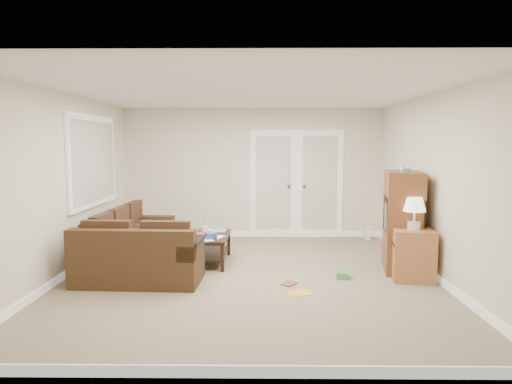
{
  "coord_description": "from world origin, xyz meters",
  "views": [
    {
      "loc": [
        0.16,
        -6.12,
        1.81
      ],
      "look_at": [
        0.09,
        0.66,
        1.1
      ],
      "focal_mm": 32.0,
      "sensor_mm": 36.0,
      "label": 1
    }
  ],
  "objects_px": {
    "coffee_table": "(211,247)",
    "side_cabinet": "(413,250)",
    "sectional_sofa": "(135,250)",
    "tv_armoire": "(403,221)"
  },
  "relations": [
    {
      "from": "coffee_table",
      "to": "side_cabinet",
      "type": "distance_m",
      "value": 2.93
    },
    {
      "from": "sectional_sofa",
      "to": "coffee_table",
      "type": "height_order",
      "value": "sectional_sofa"
    },
    {
      "from": "coffee_table",
      "to": "sectional_sofa",
      "type": "bearing_deg",
      "value": -156.21
    },
    {
      "from": "coffee_table",
      "to": "side_cabinet",
      "type": "relative_size",
      "value": 0.96
    },
    {
      "from": "sectional_sofa",
      "to": "coffee_table",
      "type": "distance_m",
      "value": 1.14
    },
    {
      "from": "sectional_sofa",
      "to": "tv_armoire",
      "type": "height_order",
      "value": "tv_armoire"
    },
    {
      "from": "side_cabinet",
      "to": "coffee_table",
      "type": "bearing_deg",
      "value": 172.47
    },
    {
      "from": "tv_armoire",
      "to": "side_cabinet",
      "type": "bearing_deg",
      "value": -78.71
    },
    {
      "from": "coffee_table",
      "to": "side_cabinet",
      "type": "bearing_deg",
      "value": -15.46
    },
    {
      "from": "sectional_sofa",
      "to": "tv_armoire",
      "type": "relative_size",
      "value": 1.65
    }
  ]
}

